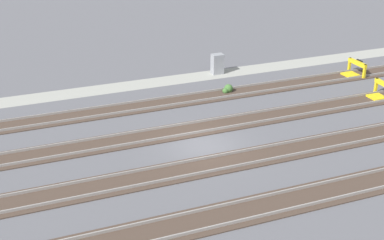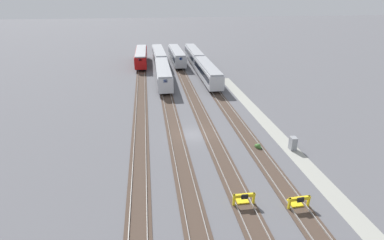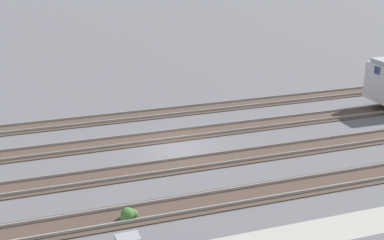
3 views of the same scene
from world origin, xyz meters
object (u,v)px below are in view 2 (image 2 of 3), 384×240
at_px(subway_car_front_row_rightmost, 207,72).
at_px(electrical_cabinet, 293,143).
at_px(weed_clump, 258,146).
at_px(subway_car_back_row_leftmost, 177,56).
at_px(bumper_stop_near_inner_track, 243,198).
at_px(subway_car_front_row_left_inner, 194,55).
at_px(bumper_stop_nearest_track, 297,201).
at_px(subway_car_front_row_leftmost, 163,74).
at_px(subway_car_front_row_right_inner, 159,56).
at_px(subway_car_front_row_centre, 141,57).

distance_m(subway_car_front_row_rightmost, electrical_cabinet, 30.92).
distance_m(subway_car_front_row_rightmost, weed_clump, 29.75).
bearing_deg(subway_car_back_row_leftmost, electrical_cabinet, -169.73).
distance_m(subway_car_front_row_rightmost, bumper_stop_near_inner_track, 39.64).
xyz_separation_m(subway_car_front_row_left_inner, bumper_stop_nearest_track, (-59.22, 0.03, -1.53)).
bearing_deg(subway_car_front_row_leftmost, subway_car_front_row_right_inner, -0.19).
distance_m(subway_car_front_row_left_inner, electrical_cabinet, 49.53).
bearing_deg(subway_car_front_row_rightmost, subway_car_back_row_leftmost, 13.74).
distance_m(subway_car_back_row_leftmost, electrical_cabinet, 50.10).
relative_size(subway_car_front_row_centre, subway_car_front_row_rightmost, 1.00).
relative_size(subway_car_front_row_left_inner, subway_car_front_row_rightmost, 1.00).
relative_size(subway_car_front_row_left_inner, subway_car_front_row_right_inner, 1.00).
bearing_deg(subway_car_front_row_centre, subway_car_front_row_rightmost, -143.71).
height_order(subway_car_front_row_leftmost, bumper_stop_nearest_track, subway_car_front_row_leftmost).
xyz_separation_m(subway_car_front_row_right_inner, bumper_stop_near_inner_track, (-58.37, -4.60, -1.53)).
height_order(subway_car_front_row_left_inner, subway_car_back_row_leftmost, same).
distance_m(subway_car_front_row_left_inner, bumper_stop_near_inner_track, 58.30).
relative_size(bumper_stop_near_inner_track, weed_clump, 2.18).
relative_size(subway_car_front_row_leftmost, subway_car_front_row_right_inner, 1.00).
height_order(electrical_cabinet, weed_clump, electrical_cabinet).
relative_size(subway_car_front_row_centre, weed_clump, 19.61).
bearing_deg(subway_car_front_row_rightmost, bumper_stop_near_inner_track, 173.37).
bearing_deg(subway_car_front_row_leftmost, subway_car_back_row_leftmost, -14.01).
bearing_deg(bumper_stop_nearest_track, weed_clump, -1.71).
height_order(subway_car_front_row_right_inner, bumper_stop_nearest_track, subway_car_front_row_right_inner).
xyz_separation_m(subway_car_front_row_centre, subway_car_back_row_leftmost, (-0.11, -9.24, 0.00)).
bearing_deg(subway_car_back_row_leftmost, bumper_stop_nearest_track, -175.55).
bearing_deg(subway_car_front_row_right_inner, subway_car_front_row_leftmost, 179.81).
relative_size(subway_car_front_row_left_inner, bumper_stop_nearest_track, 8.97).
xyz_separation_m(bumper_stop_near_inner_track, electrical_cabinet, (8.77, -8.93, 0.29)).
xyz_separation_m(subway_car_front_row_leftmost, electrical_cabinet, (-30.58, -13.59, -1.24)).
height_order(subway_car_front_row_centre, bumper_stop_nearest_track, subway_car_front_row_centre).
distance_m(subway_car_front_row_centre, subway_car_front_row_right_inner, 4.64).
xyz_separation_m(subway_car_front_row_centre, electrical_cabinet, (-49.39, -18.17, -1.24)).
bearing_deg(subway_car_front_row_left_inner, subway_car_front_row_right_inner, 88.29).
relative_size(bumper_stop_near_inner_track, electrical_cabinet, 1.25).
bearing_deg(electrical_cabinet, subway_car_front_row_right_inner, 15.26).
relative_size(subway_car_front_row_rightmost, subway_car_back_row_leftmost, 1.00).
distance_m(subway_car_front_row_centre, bumper_stop_nearest_track, 60.89).
bearing_deg(electrical_cabinet, subway_car_front_row_left_inner, 4.97).
bearing_deg(subway_car_back_row_leftmost, subway_car_front_row_left_inner, -89.33).
relative_size(subway_car_front_row_rightmost, bumper_stop_near_inner_track, 8.99).
bearing_deg(subway_car_front_row_left_inner, subway_car_front_row_leftmost, 153.61).
height_order(subway_car_front_row_left_inner, subway_car_front_row_right_inner, same).
relative_size(subway_car_front_row_leftmost, subway_car_front_row_rightmost, 1.00).
xyz_separation_m(subway_car_front_row_left_inner, subway_car_front_row_rightmost, (-18.75, 0.07, 0.00)).
bearing_deg(electrical_cabinet, bumper_stop_near_inner_track, 134.46).
bearing_deg(weed_clump, subway_car_front_row_centre, 16.28).
bearing_deg(bumper_stop_near_inner_track, subway_car_front_row_leftmost, 6.76).
bearing_deg(subway_car_front_row_leftmost, bumper_stop_nearest_track, -167.10).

